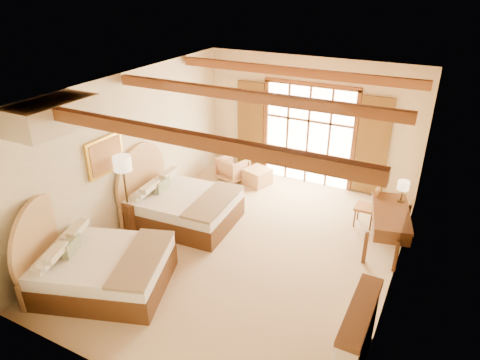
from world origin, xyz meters
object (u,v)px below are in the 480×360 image
Objects in this scene: bed_near at (95,263)px; nightstand at (135,212)px; bed_far at (177,202)px; armchair at (233,168)px; desk at (388,228)px.

bed_near is 1.93m from nightstand.
bed_far is 2.38m from armchair.
bed_near is 3.87× the size of armchair.
bed_near reaches higher than nightstand.
bed_near is 2.44m from bed_far.
nightstand is at bearing 90.99° from armchair.
bed_near reaches higher than desk.
desk is at bearing 40.27° from nightstand.
nightstand is 0.40× the size of desk.
armchair is at bearing 83.46° from bed_far.
bed_near is 4.04× the size of nightstand.
desk is (4.96, 1.65, 0.12)m from nightstand.
desk is (4.30, 1.03, 0.01)m from bed_far.
armchair is at bearing 69.38° from bed_near.
bed_far reaches higher than armchair.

